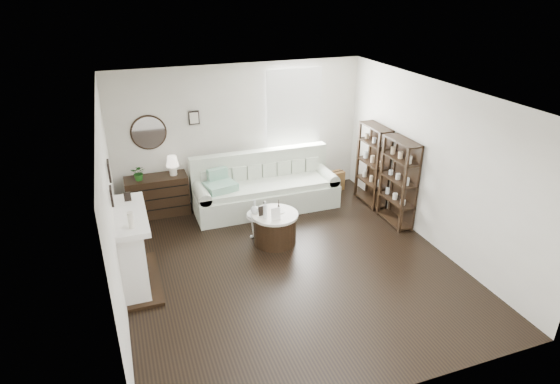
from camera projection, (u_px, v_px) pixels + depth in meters
name	position (u px, v px, depth m)	size (l,w,h in m)	color
room	(276.00, 118.00, 9.31)	(5.50, 5.50, 5.50)	black
fireplace	(133.00, 251.00, 6.76)	(0.50, 1.40, 1.84)	white
shelf_unit_far	(373.00, 165.00, 9.15)	(0.30, 0.80, 1.60)	black
shelf_unit_near	(398.00, 182.00, 8.38)	(0.30, 0.80, 1.60)	black
sofa	(265.00, 190.00, 9.16)	(2.77, 0.96, 1.08)	beige
quilt	(220.00, 186.00, 8.65)	(0.55, 0.45, 0.14)	#278F5C
suitcase	(330.00, 182.00, 9.88)	(0.62, 0.21, 0.41)	brown
dresser	(158.00, 196.00, 8.86)	(1.14, 0.49, 0.76)	black
table_lamp	(173.00, 166.00, 8.73)	(0.24, 0.24, 0.37)	beige
potted_plant	(139.00, 173.00, 8.51)	(0.26, 0.23, 0.29)	#1A4F16
drum_table	(275.00, 228.00, 7.93)	(0.79, 0.79, 0.55)	black
pedestal_table	(259.00, 216.00, 7.89)	(0.43, 0.43, 0.52)	silver
eiffel_drum	(279.00, 206.00, 7.85)	(0.12, 0.12, 0.20)	black
bottle_drum	(265.00, 210.00, 7.62)	(0.07, 0.07, 0.30)	silver
card_frame_drum	(276.00, 214.00, 7.59)	(0.15, 0.01, 0.20)	white
eiffel_ped	(264.00, 208.00, 7.89)	(0.10, 0.10, 0.17)	black
flask_ped	(255.00, 207.00, 7.81)	(0.14, 0.14, 0.26)	silver
card_frame_ped	(262.00, 211.00, 7.75)	(0.14, 0.01, 0.18)	black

